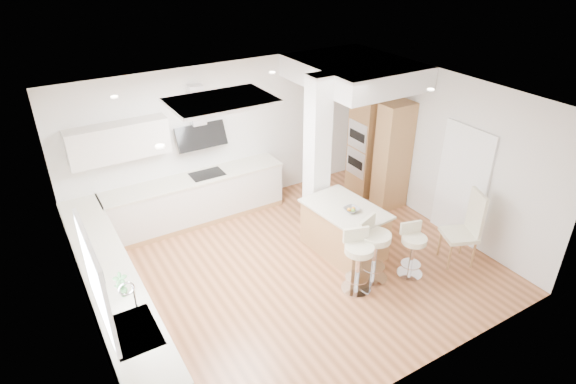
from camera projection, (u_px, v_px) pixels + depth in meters
ground at (294, 270)px, 7.74m from camera, size 6.00×6.00×0.00m
ceiling at (294, 270)px, 7.74m from camera, size 6.00×5.00×0.02m
wall_back at (224, 138)px, 8.95m from camera, size 6.00×0.04×2.80m
wall_left at (80, 256)px, 5.71m from camera, size 0.04×5.00×2.80m
wall_right at (440, 151)px, 8.42m from camera, size 0.04×5.00×2.80m
skylight at (222, 101)px, 6.50m from camera, size 4.10×2.10×0.06m
window_left at (95, 277)px, 4.92m from camera, size 0.06×1.28×1.07m
doorway_right at (462, 185)px, 8.15m from camera, size 0.05×1.00×2.10m
counter_left at (114, 298)px, 6.47m from camera, size 0.63×4.50×1.35m
counter_back at (186, 189)px, 8.67m from camera, size 3.62×0.63×2.50m
pillar at (317, 155)px, 8.26m from camera, size 0.35×0.35×2.80m
soffit at (354, 72)px, 8.49m from camera, size 1.78×2.20×0.40m
oven_column at (378, 149)px, 9.37m from camera, size 0.63×1.21×2.10m
peninsula at (344, 229)px, 8.01m from camera, size 1.04×1.46×0.90m
bar_stool_a at (358, 258)px, 7.07m from camera, size 0.57×0.57×1.01m
bar_stool_b at (374, 247)px, 7.28m from camera, size 0.61×0.61×1.06m
bar_stool_c at (412, 248)px, 7.42m from camera, size 0.49×0.49×0.89m
dining_chair at (467, 226)px, 7.63m from camera, size 0.65×0.65×1.27m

